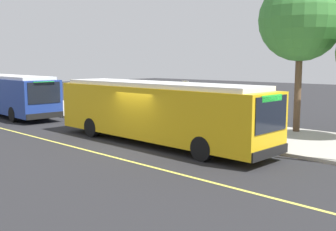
% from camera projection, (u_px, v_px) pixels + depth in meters
% --- Properties ---
extents(ground_plane, '(120.00, 120.00, 0.00)m').
position_uv_depth(ground_plane, '(139.00, 146.00, 18.74)').
color(ground_plane, '#232326').
extents(sidewalk_curb, '(44.00, 6.40, 0.15)m').
position_uv_depth(sidewalk_curb, '(216.00, 129.00, 23.02)').
color(sidewalk_curb, '#A8A399').
rests_on(sidewalk_curb, ground_plane).
extents(lane_stripe_center, '(36.00, 0.14, 0.01)m').
position_uv_depth(lane_stripe_center, '(100.00, 154.00, 17.17)').
color(lane_stripe_center, '#E0D64C').
rests_on(lane_stripe_center, ground_plane).
extents(transit_bus_main, '(12.36, 2.71, 2.95)m').
position_uv_depth(transit_bus_main, '(156.00, 110.00, 19.13)').
color(transit_bus_main, gold).
rests_on(transit_bus_main, ground_plane).
extents(transit_bus_second, '(11.74, 3.23, 2.95)m').
position_uv_depth(transit_bus_second, '(9.00, 93.00, 29.56)').
color(transit_bus_second, navy).
rests_on(transit_bus_second, ground_plane).
extents(bus_shelter, '(2.90, 1.60, 2.48)m').
position_uv_depth(bus_shelter, '(176.00, 95.00, 24.43)').
color(bus_shelter, '#333338').
rests_on(bus_shelter, sidewalk_curb).
extents(waiting_bench, '(1.60, 0.48, 0.95)m').
position_uv_depth(waiting_bench, '(180.00, 116.00, 24.45)').
color(waiting_bench, brown).
rests_on(waiting_bench, sidewalk_curb).
extents(route_sign_post, '(0.44, 0.08, 2.80)m').
position_uv_depth(route_sign_post, '(185.00, 99.00, 21.19)').
color(route_sign_post, '#333338').
rests_on(route_sign_post, sidewalk_curb).
extents(pedestrian_commuter, '(0.24, 0.40, 1.69)m').
position_uv_depth(pedestrian_commuter, '(216.00, 114.00, 21.59)').
color(pedestrian_commuter, '#282D47').
rests_on(pedestrian_commuter, sidewalk_curb).
extents(street_tree_near_shelter, '(4.41, 4.41, 8.19)m').
position_uv_depth(street_tree_near_shelter, '(301.00, 20.00, 21.18)').
color(street_tree_near_shelter, brown).
rests_on(street_tree_near_shelter, sidewalk_curb).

